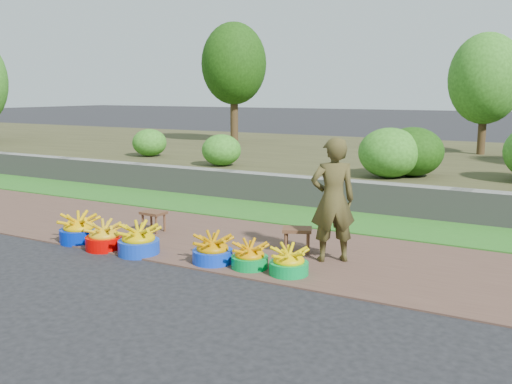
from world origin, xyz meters
The scene contains 14 objects.
ground_plane centered at (0.00, 0.00, 0.00)m, with size 120.00×120.00×0.00m, color black.
dirt_shoulder centered at (0.00, 1.25, 0.01)m, with size 80.00×2.50×0.02m, color #50372C.
grass_verge centered at (0.00, 3.25, 0.02)m, with size 80.00×1.50×0.04m, color #2A6E1E.
retaining_wall centered at (0.00, 4.10, 0.28)m, with size 80.00×0.35×0.55m, color slate.
earth_bank centered at (0.00, 9.00, 0.25)m, with size 80.00×10.00×0.50m, color #3D3C20.
basin_a centered at (-2.23, 0.24, 0.18)m, with size 0.54×0.54×0.40m.
basin_b centered at (-1.66, 0.14, 0.17)m, with size 0.49×0.49×0.37m.
basin_c centered at (-1.09, 0.18, 0.18)m, with size 0.54×0.54×0.40m.
basin_d centered at (-0.03, 0.31, 0.17)m, with size 0.49×0.49×0.37m.
basin_e centered at (0.48, 0.35, 0.15)m, with size 0.44×0.44×0.33m.
basin_f centered at (0.99, 0.36, 0.15)m, with size 0.45×0.45×0.34m.
stool_left centered at (-1.67, 1.18, 0.26)m, with size 0.36×0.28×0.31m.
stool_right centered at (0.69, 1.21, 0.28)m, with size 0.45×0.41×0.33m.
vendor_woman centered at (1.22, 1.10, 0.79)m, with size 0.56×0.37×1.53m, color black.
Camera 1 is at (3.74, -5.31, 2.09)m, focal length 40.00 mm.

